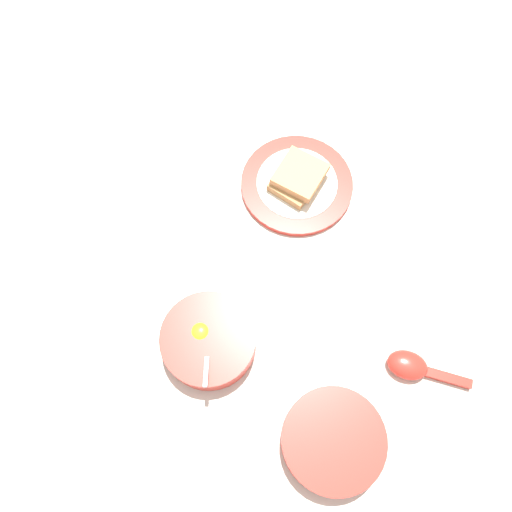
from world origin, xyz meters
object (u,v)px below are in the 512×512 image
Objects in this scene: toast_sandwich at (298,178)px; egg_bowl at (209,340)px; toast_plate at (297,184)px; congee_bowl at (333,440)px; soup_spoon at (413,367)px.

egg_bowl is at bearing 126.86° from toast_sandwich.
toast_sandwich is (0.21, -0.28, 0.01)m from egg_bowl.
congee_bowl reaches higher than toast_plate.
toast_plate is 0.47m from congee_bowl.
toast_plate is 1.75× the size of toast_sandwich.
congee_bowl is (-0.23, -0.11, -0.00)m from egg_bowl.
egg_bowl is 0.35m from toast_sandwich.
egg_bowl is 1.28× the size of toast_sandwich.
egg_bowl is 0.73× the size of toast_plate.
congee_bowl is at bearing 103.08° from soup_spoon.
toast_sandwich is 0.98× the size of soup_spoon.
toast_sandwich is 0.47m from congee_bowl.
egg_bowl reaches higher than soup_spoon.
egg_bowl reaches higher than toast_plate.
toast_plate is at bearing 1.59° from soup_spoon.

